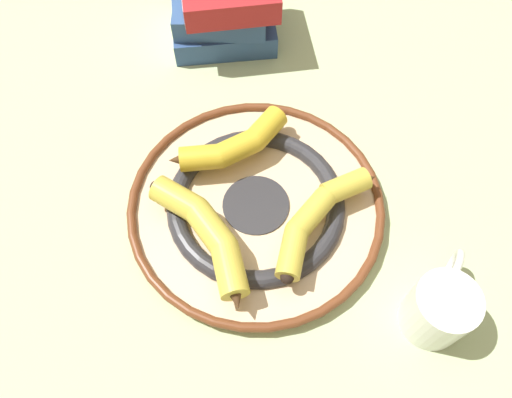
{
  "coord_description": "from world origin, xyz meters",
  "views": [
    {
      "loc": [
        0.04,
        0.33,
        0.63
      ],
      "look_at": [
        0.01,
        0.0,
        0.04
      ],
      "focal_mm": 35.0,
      "sensor_mm": 36.0,
      "label": 1
    }
  ],
  "objects_px": {
    "banana_c": "(318,216)",
    "coffee_mug": "(440,308)",
    "book_stack": "(223,8)",
    "banana_a": "(207,234)",
    "decorative_bowl": "(256,206)",
    "banana_b": "(233,146)"
  },
  "relations": [
    {
      "from": "banana_c",
      "to": "book_stack",
      "type": "distance_m",
      "value": 0.41
    },
    {
      "from": "banana_a",
      "to": "coffee_mug",
      "type": "distance_m",
      "value": 0.3
    },
    {
      "from": "decorative_bowl",
      "to": "coffee_mug",
      "type": "relative_size",
      "value": 3.15
    },
    {
      "from": "banana_c",
      "to": "coffee_mug",
      "type": "distance_m",
      "value": 0.19
    },
    {
      "from": "book_stack",
      "to": "coffee_mug",
      "type": "distance_m",
      "value": 0.58
    },
    {
      "from": "decorative_bowl",
      "to": "banana_b",
      "type": "xyz_separation_m",
      "value": [
        0.03,
        -0.08,
        0.04
      ]
    },
    {
      "from": "banana_a",
      "to": "coffee_mug",
      "type": "relative_size",
      "value": 1.69
    },
    {
      "from": "banana_a",
      "to": "coffee_mug",
      "type": "bearing_deg",
      "value": -144.39
    },
    {
      "from": "banana_a",
      "to": "decorative_bowl",
      "type": "bearing_deg",
      "value": -82.21
    },
    {
      "from": "banana_a",
      "to": "banana_b",
      "type": "height_order",
      "value": "banana_a"
    },
    {
      "from": "banana_c",
      "to": "banana_b",
      "type": "bearing_deg",
      "value": -95.22
    },
    {
      "from": "decorative_bowl",
      "to": "coffee_mug",
      "type": "height_order",
      "value": "coffee_mug"
    },
    {
      "from": "book_stack",
      "to": "banana_a",
      "type": "bearing_deg",
      "value": 88.87
    },
    {
      "from": "book_stack",
      "to": "coffee_mug",
      "type": "height_order",
      "value": "book_stack"
    },
    {
      "from": "banana_a",
      "to": "coffee_mug",
      "type": "xyz_separation_m",
      "value": [
        -0.28,
        0.12,
        -0.01
      ]
    },
    {
      "from": "decorative_bowl",
      "to": "banana_c",
      "type": "xyz_separation_m",
      "value": [
        -0.08,
        0.04,
        0.03
      ]
    },
    {
      "from": "banana_c",
      "to": "coffee_mug",
      "type": "relative_size",
      "value": 1.38
    },
    {
      "from": "banana_b",
      "to": "book_stack",
      "type": "distance_m",
      "value": 0.28
    },
    {
      "from": "banana_b",
      "to": "book_stack",
      "type": "height_order",
      "value": "book_stack"
    },
    {
      "from": "banana_a",
      "to": "book_stack",
      "type": "distance_m",
      "value": 0.41
    },
    {
      "from": "banana_b",
      "to": "banana_c",
      "type": "bearing_deg",
      "value": -73.64
    },
    {
      "from": "banana_a",
      "to": "banana_b",
      "type": "relative_size",
      "value": 1.11
    }
  ]
}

